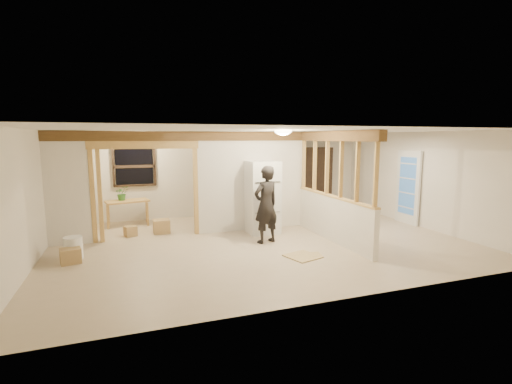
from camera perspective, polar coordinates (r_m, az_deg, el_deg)
name	(u,v)px	position (r m, az deg, el deg)	size (l,w,h in m)	color
floor	(261,242)	(8.50, 0.78, -7.68)	(9.00, 6.50, 0.01)	#C0AB8F
ceiling	(261,130)	(8.17, 0.81, 9.45)	(9.00, 6.50, 0.01)	white
wall_back	(224,174)	(11.33, -4.88, 2.78)	(9.00, 0.01, 2.50)	silver
wall_front	(341,216)	(5.35, 12.88, -3.62)	(9.00, 0.01, 2.50)	silver
wall_left	(30,198)	(7.93, -31.40, -0.79)	(0.01, 6.50, 2.50)	silver
wall_right	(422,180)	(10.66, 24.16, 1.73)	(0.01, 6.50, 2.50)	silver
partition_left_stub	(67,189)	(9.02, -27.06, 0.48)	(0.90, 0.12, 2.50)	silver
partition_center	(252,181)	(9.43, -0.58, 1.70)	(2.80, 0.12, 2.50)	silver
doorway_frame	(146,192)	(8.97, -16.51, 0.04)	(2.46, 0.14, 2.20)	tan
header_beam_back	(205,136)	(9.06, -7.87, 8.51)	(7.00, 0.18, 0.22)	brown
header_beam_right	(335,136)	(8.51, 12.04, 8.42)	(0.18, 3.30, 0.22)	brown
pony_wall	(332,219)	(8.70, 11.67, -4.05)	(0.12, 3.20, 1.00)	silver
stud_partition	(334,168)	(8.53, 11.90, 3.58)	(0.14, 3.20, 1.32)	tan
window_back	(134,166)	(10.87, -18.20, 3.75)	(1.12, 0.10, 1.10)	black
french_door	(408,187)	(10.92, 22.34, 0.66)	(0.12, 0.86, 2.00)	white
ceiling_dome_main	(283,131)	(7.82, 4.18, 9.34)	(0.36, 0.36, 0.16)	#FFEABF
ceiling_dome_util	(138,132)	(9.98, -17.75, 8.75)	(0.32, 0.32, 0.14)	#FFEABF
hanging_bulb	(161,145)	(9.31, -14.44, 7.09)	(0.07, 0.07, 0.07)	#FFD88C
refrigerator	(262,197)	(9.14, 1.01, -0.80)	(0.73, 0.71, 1.78)	white
woman	(266,205)	(8.25, 1.55, -1.94)	(0.63, 0.42, 1.74)	#2A2425
work_table	(128,213)	(10.55, -19.11, -3.05)	(1.09, 0.54, 0.68)	tan
potted_plant	(122,193)	(10.52, -19.92, -0.18)	(0.34, 0.30, 0.38)	#295721
shop_vac	(71,220)	(10.42, -26.64, -3.90)	(0.45, 0.45, 0.58)	maroon
bookshelf	(316,179)	(12.24, 9.20, 2.02)	(1.02, 0.34, 2.04)	black
bucket	(73,248)	(8.11, -26.27, -7.72)	(0.34, 0.34, 0.44)	white
box_util_a	(162,226)	(9.51, -14.33, -5.14)	(0.39, 0.34, 0.34)	#A98651
box_util_b	(130,231)	(9.45, -18.76, -5.71)	(0.26, 0.26, 0.24)	#A98651
box_front	(71,256)	(7.88, -26.63, -8.77)	(0.35, 0.29, 0.29)	#A98651
floor_panel_near	(303,256)	(7.52, 7.19, -9.79)	(0.59, 0.59, 0.02)	tan
floor_panel_far	(310,255)	(7.63, 8.37, -9.57)	(0.44, 0.35, 0.01)	tan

